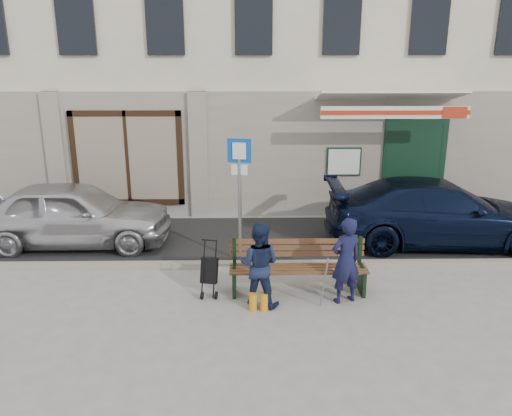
{
  "coord_description": "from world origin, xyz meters",
  "views": [
    {
      "loc": [
        -0.15,
        -7.63,
        3.95
      ],
      "look_at": [
        0.0,
        1.6,
        1.2
      ],
      "focal_mm": 35.0,
      "sensor_mm": 36.0,
      "label": 1
    }
  ],
  "objects_px": {
    "bench": "(296,268)",
    "stroller": "(209,272)",
    "car_silver": "(73,214)",
    "car_navy": "(438,212)",
    "man": "(346,261)",
    "woman": "(259,265)",
    "parking_sign": "(240,182)"
  },
  "relations": [
    {
      "from": "bench",
      "to": "stroller",
      "type": "relative_size",
      "value": 2.47
    },
    {
      "from": "car_silver",
      "to": "stroller",
      "type": "distance_m",
      "value": 4.04
    },
    {
      "from": "bench",
      "to": "stroller",
      "type": "xyz_separation_m",
      "value": [
        -1.5,
        -0.07,
        -0.03
      ]
    },
    {
      "from": "car_navy",
      "to": "man",
      "type": "xyz_separation_m",
      "value": [
        -2.57,
        -2.78,
        0.03
      ]
    },
    {
      "from": "bench",
      "to": "car_navy",
      "type": "bearing_deg",
      "value": 35.67
    },
    {
      "from": "man",
      "to": "woman",
      "type": "height_order",
      "value": "man"
    },
    {
      "from": "bench",
      "to": "woman",
      "type": "height_order",
      "value": "woman"
    },
    {
      "from": "parking_sign",
      "to": "man",
      "type": "bearing_deg",
      "value": -33.55
    },
    {
      "from": "parking_sign",
      "to": "stroller",
      "type": "distance_m",
      "value": 2.01
    },
    {
      "from": "car_navy",
      "to": "man",
      "type": "distance_m",
      "value": 3.79
    },
    {
      "from": "car_silver",
      "to": "man",
      "type": "bearing_deg",
      "value": -117.65
    },
    {
      "from": "car_silver",
      "to": "man",
      "type": "xyz_separation_m",
      "value": [
        5.45,
        -2.8,
        0.03
      ]
    },
    {
      "from": "car_silver",
      "to": "parking_sign",
      "type": "xyz_separation_m",
      "value": [
        3.66,
        -1.01,
        0.95
      ]
    },
    {
      "from": "car_navy",
      "to": "woman",
      "type": "relative_size",
      "value": 3.42
    },
    {
      "from": "car_silver",
      "to": "car_navy",
      "type": "bearing_deg",
      "value": -90.57
    },
    {
      "from": "car_silver",
      "to": "stroller",
      "type": "xyz_separation_m",
      "value": [
        3.15,
        -2.51,
        -0.29
      ]
    },
    {
      "from": "bench",
      "to": "man",
      "type": "distance_m",
      "value": 0.92
    },
    {
      "from": "car_navy",
      "to": "bench",
      "type": "bearing_deg",
      "value": 127.38
    },
    {
      "from": "woman",
      "to": "stroller",
      "type": "bearing_deg",
      "value": -8.92
    },
    {
      "from": "parking_sign",
      "to": "man",
      "type": "relative_size",
      "value": 1.68
    },
    {
      "from": "man",
      "to": "woman",
      "type": "relative_size",
      "value": 1.03
    },
    {
      "from": "car_navy",
      "to": "stroller",
      "type": "height_order",
      "value": "car_navy"
    },
    {
      "from": "car_silver",
      "to": "man",
      "type": "relative_size",
      "value": 2.82
    },
    {
      "from": "parking_sign",
      "to": "bench",
      "type": "height_order",
      "value": "parking_sign"
    },
    {
      "from": "car_silver",
      "to": "woman",
      "type": "distance_m",
      "value": 4.94
    },
    {
      "from": "stroller",
      "to": "woman",
      "type": "bearing_deg",
      "value": -12.6
    },
    {
      "from": "car_silver",
      "to": "man",
      "type": "distance_m",
      "value": 6.13
    },
    {
      "from": "car_navy",
      "to": "stroller",
      "type": "relative_size",
      "value": 5.07
    },
    {
      "from": "car_navy",
      "to": "woman",
      "type": "distance_m",
      "value": 4.94
    },
    {
      "from": "man",
      "to": "bench",
      "type": "bearing_deg",
      "value": -46.33
    },
    {
      "from": "man",
      "to": "woman",
      "type": "distance_m",
      "value": 1.45
    },
    {
      "from": "parking_sign",
      "to": "bench",
      "type": "bearing_deg",
      "value": -43.68
    }
  ]
}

